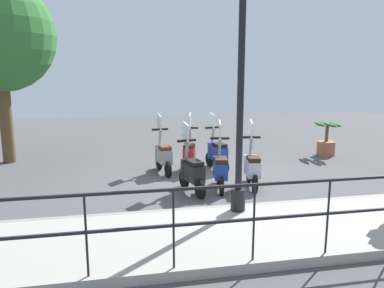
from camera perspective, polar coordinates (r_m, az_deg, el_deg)
The scene contains 11 objects.
ground_plane at distance 9.25m, azimuth 3.29°, elevation -5.60°, with size 28.00×28.00×0.00m, color #4C4C4F.
promenade_walkway at distance 6.41m, azimuth 10.48°, elevation -12.76°, with size 2.20×20.00×0.15m.
fence_railing at distance 5.22m, azimuth 15.03°, elevation -8.96°, with size 0.04×16.03×1.07m.
lamp_post_near at distance 6.55m, azimuth 7.36°, elevation 5.74°, with size 0.26×0.90×4.28m.
potted_palm at distance 12.68m, azimuth 19.78°, elevation 0.36°, with size 1.06×0.66×1.05m.
scooter_near_0 at distance 8.71m, azimuth 9.15°, elevation -3.49°, with size 1.22×0.48×1.54m.
scooter_near_1 at distance 8.48m, azimuth 4.33°, elevation -3.76°, with size 1.22×0.48×1.54m.
scooter_near_2 at distance 8.20m, azimuth -0.01°, elevation -4.24°, with size 1.21×0.52×1.54m.
scooter_far_0 at distance 10.15m, azimuth 3.83°, elevation -1.31°, with size 1.22×0.50×1.54m.
scooter_far_1 at distance 10.05m, azimuth -0.44°, elevation -1.40°, with size 1.21×0.53×1.54m.
scooter_far_2 at distance 9.83m, azimuth -4.40°, elevation -1.72°, with size 1.23×0.47×1.54m.
Camera 1 is at (-8.59, 2.22, 2.63)m, focal length 35.00 mm.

